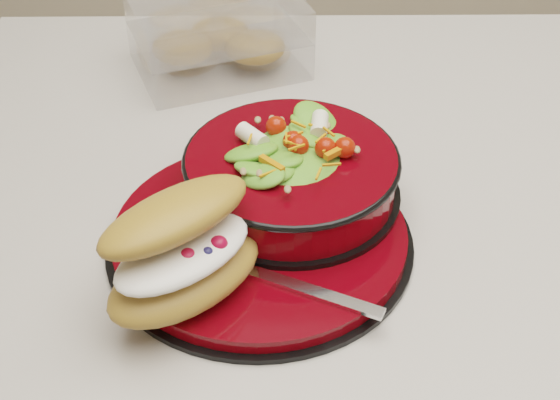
{
  "coord_description": "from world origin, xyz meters",
  "views": [
    {
      "loc": [
        -0.22,
        -0.7,
        1.42
      ],
      "look_at": [
        -0.21,
        -0.11,
        0.94
      ],
      "focal_mm": 50.0,
      "sensor_mm": 36.0,
      "label": 1
    }
  ],
  "objects_px": {
    "croissant": "(184,251)",
    "pastry_box": "(218,36)",
    "fork": "(283,281)",
    "dinner_plate": "(261,237)",
    "salad_bowl": "(291,168)"
  },
  "relations": [
    {
      "from": "pastry_box",
      "to": "fork",
      "type": "bearing_deg",
      "value": -99.77
    },
    {
      "from": "croissant",
      "to": "pastry_box",
      "type": "distance_m",
      "value": 0.43
    },
    {
      "from": "fork",
      "to": "pastry_box",
      "type": "bearing_deg",
      "value": 35.74
    },
    {
      "from": "dinner_plate",
      "to": "fork",
      "type": "height_order",
      "value": "fork"
    },
    {
      "from": "salad_bowl",
      "to": "croissant",
      "type": "height_order",
      "value": "same"
    },
    {
      "from": "salad_bowl",
      "to": "fork",
      "type": "distance_m",
      "value": 0.13
    },
    {
      "from": "croissant",
      "to": "fork",
      "type": "xyz_separation_m",
      "value": [
        0.09,
        0.0,
        -0.04
      ]
    },
    {
      "from": "croissant",
      "to": "fork",
      "type": "relative_size",
      "value": 1.05
    },
    {
      "from": "croissant",
      "to": "fork",
      "type": "bearing_deg",
      "value": -38.14
    },
    {
      "from": "dinner_plate",
      "to": "fork",
      "type": "relative_size",
      "value": 1.79
    },
    {
      "from": "dinner_plate",
      "to": "salad_bowl",
      "type": "height_order",
      "value": "salad_bowl"
    },
    {
      "from": "croissant",
      "to": "pastry_box",
      "type": "xyz_separation_m",
      "value": [
        0.01,
        0.43,
        -0.02
      ]
    },
    {
      "from": "fork",
      "to": "salad_bowl",
      "type": "bearing_deg",
      "value": 20.64
    },
    {
      "from": "salad_bowl",
      "to": "pastry_box",
      "type": "distance_m",
      "value": 0.31
    },
    {
      "from": "fork",
      "to": "pastry_box",
      "type": "distance_m",
      "value": 0.44
    }
  ]
}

